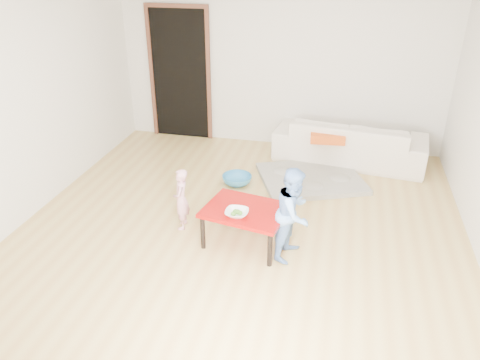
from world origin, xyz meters
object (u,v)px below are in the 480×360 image
(sofa, at_px, (350,141))
(basin, at_px, (237,180))
(child_pink, at_px, (181,199))
(child_blue, at_px, (294,213))
(bowl, at_px, (237,213))
(red_table, at_px, (246,226))

(sofa, distance_m, basin, 1.85)
(child_pink, distance_m, basin, 1.27)
(sofa, xyz_separation_m, child_blue, (-0.52, -2.55, 0.18))
(sofa, bearing_deg, child_blue, 85.58)
(bowl, distance_m, basin, 1.58)
(basin, bearing_deg, child_pink, -106.96)
(red_table, xyz_separation_m, basin, (-0.41, 1.33, -0.15))
(sofa, relative_size, child_blue, 2.19)
(sofa, xyz_separation_m, red_table, (-1.03, -2.46, -0.10))
(sofa, relative_size, child_pink, 3.00)
(bowl, xyz_separation_m, child_blue, (0.57, 0.06, 0.04))
(red_table, distance_m, bowl, 0.29)
(child_blue, bearing_deg, child_pink, 94.87)
(red_table, height_order, child_pink, child_pink)
(child_pink, xyz_separation_m, child_blue, (1.29, -0.24, 0.13))
(child_blue, xyz_separation_m, basin, (-0.93, 1.42, -0.43))
(bowl, height_order, child_pink, child_pink)
(sofa, height_order, child_blue, child_blue)
(sofa, xyz_separation_m, child_pink, (-1.80, -2.30, 0.04))
(red_table, height_order, child_blue, child_blue)
(sofa, relative_size, basin, 5.43)
(bowl, xyz_separation_m, basin, (-0.35, 1.49, -0.39))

